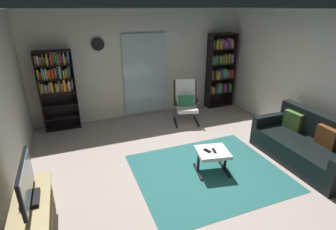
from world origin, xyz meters
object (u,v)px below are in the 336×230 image
(bookshelf_near_tv, at_px, (57,83))
(leather_sofa, at_px, (307,146))
(lounge_armchair, at_px, (186,100))
(tv_remote, at_px, (214,151))
(television, at_px, (27,184))
(ottoman, at_px, (212,154))
(bookshelf_near_sofa, at_px, (220,69))
(cell_phone, at_px, (207,151))
(tv_stand, at_px, (34,214))
(wall_clock, at_px, (98,44))

(bookshelf_near_tv, xyz_separation_m, leather_sofa, (4.10, -3.12, -0.79))
(bookshelf_near_tv, relative_size, lounge_armchair, 1.75)
(leather_sofa, relative_size, tv_remote, 12.86)
(television, height_order, tv_remote, television)
(television, height_order, ottoman, television)
(bookshelf_near_tv, xyz_separation_m, bookshelf_near_sofa, (4.15, 0.00, -0.04))
(cell_phone, bearing_deg, tv_stand, 171.93)
(bookshelf_near_tv, height_order, cell_phone, bookshelf_near_tv)
(bookshelf_near_sofa, bearing_deg, leather_sofa, -90.96)
(cell_phone, bearing_deg, bookshelf_near_tv, 111.03)
(television, distance_m, wall_clock, 3.75)
(ottoman, bearing_deg, leather_sofa, -10.18)
(tv_remote, relative_size, wall_clock, 0.50)
(bookshelf_near_tv, height_order, wall_clock, wall_clock)
(wall_clock, bearing_deg, lounge_armchair, -23.16)
(tv_stand, xyz_separation_m, tv_remote, (2.71, 0.41, 0.07))
(tv_remote, bearing_deg, tv_stand, -158.59)
(television, bearing_deg, tv_stand, -96.23)
(ottoman, distance_m, tv_remote, 0.08)
(tv_remote, bearing_deg, wall_clock, 127.81)
(bookshelf_near_tv, bearing_deg, tv_remote, -50.19)
(leather_sofa, distance_m, lounge_armchair, 2.77)
(tv_stand, xyz_separation_m, bookshelf_near_sofa, (4.51, 3.23, 0.71))
(lounge_armchair, relative_size, tv_remote, 7.10)
(tv_stand, relative_size, cell_phone, 8.04)
(bookshelf_near_sofa, relative_size, tv_remote, 13.86)
(wall_clock, bearing_deg, television, -111.83)
(wall_clock, bearing_deg, bookshelf_near_tv, -172.60)
(bookshelf_near_sofa, height_order, tv_remote, bookshelf_near_sofa)
(ottoman, relative_size, tv_remote, 4.19)
(tv_remote, xyz_separation_m, cell_phone, (-0.11, 0.04, -0.00))
(tv_stand, distance_m, cell_phone, 2.64)
(bookshelf_near_tv, xyz_separation_m, wall_clock, (0.98, 0.13, 0.76))
(tv_remote, bearing_deg, television, -159.00)
(leather_sofa, height_order, lounge_armchair, lounge_armchair)
(tv_stand, height_order, bookshelf_near_tv, bookshelf_near_tv)
(lounge_armchair, relative_size, wall_clock, 3.53)
(tv_stand, height_order, tv_remote, tv_stand)
(bookshelf_near_sofa, relative_size, leather_sofa, 1.08)
(tv_stand, height_order, ottoman, tv_stand)
(ottoman, bearing_deg, bookshelf_near_tv, 129.84)
(tv_remote, distance_m, cell_phone, 0.11)
(tv_stand, relative_size, ottoman, 1.87)
(television, bearing_deg, ottoman, 8.63)
(tv_remote, height_order, cell_phone, tv_remote)
(bookshelf_near_sofa, height_order, ottoman, bookshelf_near_sofa)
(leather_sofa, bearing_deg, bookshelf_near_sofa, 89.04)
(ottoman, distance_m, cell_phone, 0.12)
(bookshelf_near_sofa, bearing_deg, bookshelf_near_tv, -179.97)
(tv_stand, distance_m, tv_remote, 2.74)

